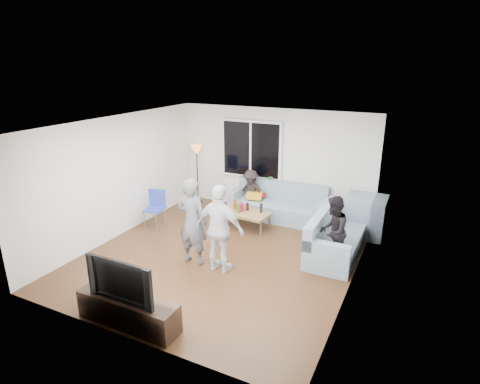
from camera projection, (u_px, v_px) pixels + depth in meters
The scene contains 31 objects.
floor at pixel (222, 256), 7.82m from camera, with size 5.00×5.50×0.04m, color #56351C.
ceiling at pixel (220, 123), 6.98m from camera, with size 5.00×5.50×0.04m, color white.
wall_back at pixel (274, 161), 9.76m from camera, with size 5.00×0.04×2.60m, color silver.
wall_front at pixel (118, 255), 5.04m from camera, with size 5.00×0.04×2.60m, color silver.
wall_left at pixel (118, 176), 8.44m from camera, with size 0.04×5.50×2.60m, color silver.
wall_right at pixel (358, 214), 6.35m from camera, with size 0.04×5.50×2.60m, color silver.
window_frame at pixel (251, 149), 9.86m from camera, with size 1.62×0.06×1.47m, color white.
window_glass at pixel (251, 150), 9.83m from camera, with size 1.50×0.02×1.35m, color black.
window_mullion at pixel (250, 150), 9.82m from camera, with size 0.05×0.03×1.35m, color white.
radiator at pixel (250, 196), 10.22m from camera, with size 1.30×0.12×0.62m, color silver.
potted_plant at pixel (269, 182), 9.82m from camera, with size 0.18×0.14×0.33m, color #2B6D2C.
vase at pixel (243, 181), 10.15m from camera, with size 0.16×0.16×0.17m, color silver.
sofa_back_section at pixel (278, 202), 9.49m from camera, with size 2.30×0.85×0.85m, color gray, non-canonical shape.
sofa_right_section at pixel (338, 234), 7.74m from camera, with size 0.85×2.00×0.85m, color gray, non-canonical shape.
sofa_corner at pixel (365, 216), 8.64m from camera, with size 0.85×0.85×0.85m, color gray.
cushion_yellow at pixel (255, 195), 9.69m from camera, with size 0.38×0.32×0.14m, color gold.
cushion_red at pixel (257, 194), 9.75m from camera, with size 0.36×0.30×0.13m, color maroon.
coffee_table at pixel (245, 220), 8.99m from camera, with size 1.10×0.60×0.40m, color #9C814B.
pitcher at pixel (240, 207), 8.98m from camera, with size 0.17×0.17×0.17m, color maroon.
side_chair at pixel (154, 210), 8.98m from camera, with size 0.40×0.40×0.86m, color #263DA8, non-canonical shape.
floor_lamp at pixel (197, 175), 10.47m from camera, with size 0.32×0.32×1.56m, color orange, non-canonical shape.
player_left at pixel (192, 221), 7.26m from camera, with size 0.61×0.40×1.68m, color #48484D.
player_right at pixel (220, 229), 6.98m from camera, with size 0.96×0.40×1.64m, color silver.
spectator_right at pixel (333, 231), 7.26m from camera, with size 0.65×0.51×1.34m, color black.
spectator_back at pixel (251, 192), 9.77m from camera, with size 0.73×0.42×1.12m, color black.
tv_console at pixel (128, 311), 5.69m from camera, with size 1.60×0.40×0.44m, color #302018.
television at pixel (125, 278), 5.52m from camera, with size 1.12×0.15×0.64m, color black.
bottle_b at pixel (238, 208), 8.83m from camera, with size 0.08×0.08×0.22m, color #3B7F17.
bottle_c at pixel (247, 207), 8.99m from camera, with size 0.07×0.07×0.18m, color black.
bottle_a at pixel (235, 204), 9.07m from camera, with size 0.07×0.07×0.24m, color red.
bottle_e at pixel (261, 208), 8.86m from camera, with size 0.07×0.07×0.21m, color black.
Camera 1 is at (3.38, -6.15, 3.66)m, focal length 29.40 mm.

